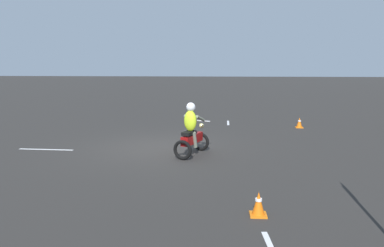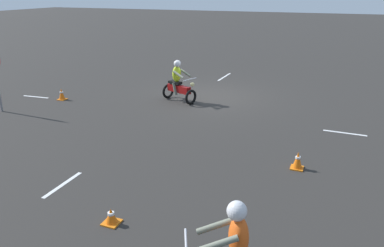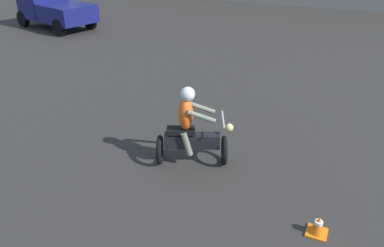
{
  "view_description": "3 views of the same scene",
  "coord_description": "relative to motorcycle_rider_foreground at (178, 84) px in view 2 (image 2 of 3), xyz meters",
  "views": [
    {
      "loc": [
        12.31,
        1.97,
        2.9
      ],
      "look_at": [
        0.96,
        1.19,
        1.0
      ],
      "focal_mm": 35.0,
      "sensor_mm": 36.0,
      "label": 1
    },
    {
      "loc": [
        -4.9,
        14.5,
        4.31
      ],
      "look_at": [
        -1.42,
        5.76,
        0.9
      ],
      "focal_mm": 35.0,
      "sensor_mm": 36.0,
      "label": 2
    },
    {
      "loc": [
        -1.03,
        4.48,
        4.21
      ],
      "look_at": [
        -3.8,
        10.33,
        0.9
      ],
      "focal_mm": 35.0,
      "sensor_mm": 36.0,
      "label": 3
    }
  ],
  "objects": [
    {
      "name": "ground_plane",
      "position": [
        -0.99,
        -1.18,
        -0.73
      ],
      "size": [
        120.0,
        120.0,
        0.0
      ],
      "primitive_type": "plane",
      "color": "#2D2B28"
    },
    {
      "name": "lane_stripe_s",
      "position": [
        -0.44,
        -4.88,
        -0.72
      ],
      "size": [
        0.16,
        1.86,
        0.01
      ],
      "primitive_type": "cube",
      "rotation": [
        0.0,
        0.0,
        6.25
      ],
      "color": "silver",
      "rests_on": "ground"
    },
    {
      "name": "traffic_cone_far_right",
      "position": [
        -5.21,
        4.4,
        -0.51
      ],
      "size": [
        0.32,
        0.32,
        0.46
      ],
      "color": "orange",
      "rests_on": "ground"
    },
    {
      "name": "traffic_cone_mid_left",
      "position": [
        -2.15,
        8.16,
        -0.57
      ],
      "size": [
        0.32,
        0.32,
        0.32
      ],
      "color": "orange",
      "rests_on": "ground"
    },
    {
      "name": "motorcycle_rider_foreground",
      "position": [
        0.0,
        0.0,
        0.0
      ],
      "size": [
        1.54,
        1.09,
        1.66
      ],
      "rotation": [
        0.0,
        0.0,
        1.19
      ],
      "color": "black",
      "rests_on": "ground"
    },
    {
      "name": "lane_stripe_w",
      "position": [
        -6.31,
        1.31,
        -0.72
      ],
      "size": [
        1.3,
        0.12,
        0.01
      ],
      "primitive_type": "cube",
      "rotation": [
        0.0,
        0.0,
        4.69
      ],
      "color": "silver",
      "rests_on": "ground"
    },
    {
      "name": "lane_stripe_n",
      "position": [
        -0.24,
        7.28,
        -0.72
      ],
      "size": [
        0.1,
        1.29,
        0.01
      ],
      "primitive_type": "cube",
      "rotation": [
        0.0,
        0.0,
        3.14
      ],
      "color": "silver",
      "rests_on": "ground"
    },
    {
      "name": "lane_stripe_e",
      "position": [
        5.84,
        1.66,
        -0.72
      ],
      "size": [
        1.24,
        0.19,
        0.01
      ],
      "primitive_type": "cube",
      "rotation": [
        0.0,
        0.0,
        1.65
      ],
      "color": "silver",
      "rests_on": "ground"
    },
    {
      "name": "traffic_cone_near_left",
      "position": [
        4.52,
        1.59,
        -0.5
      ],
      "size": [
        0.32,
        0.32,
        0.47
      ],
      "color": "orange",
      "rests_on": "ground"
    }
  ]
}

